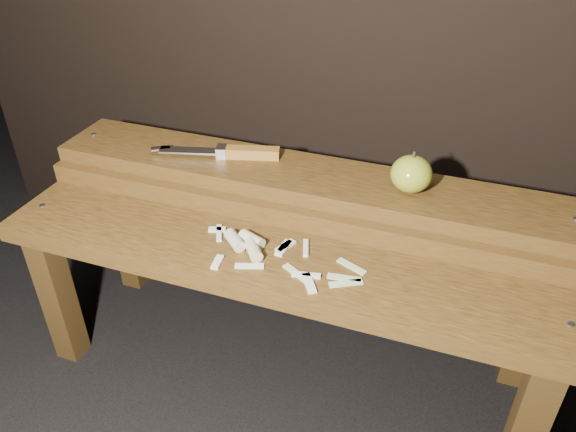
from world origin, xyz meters
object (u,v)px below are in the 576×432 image
(bench_front_tier, at_px, (268,286))
(apple, at_px, (411,174))
(bench_rear_tier, at_px, (303,205))
(knife, at_px, (236,152))

(bench_front_tier, height_order, apple, apple)
(bench_rear_tier, bearing_deg, knife, 174.52)
(bench_rear_tier, distance_m, knife, 0.20)
(bench_front_tier, bearing_deg, apple, 44.70)
(bench_rear_tier, distance_m, apple, 0.27)
(bench_rear_tier, xyz_separation_m, knife, (-0.17, 0.02, 0.10))
(bench_front_tier, xyz_separation_m, apple, (0.23, 0.23, 0.19))
(apple, height_order, knife, apple)
(bench_rear_tier, relative_size, knife, 3.98)
(bench_rear_tier, height_order, apple, apple)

